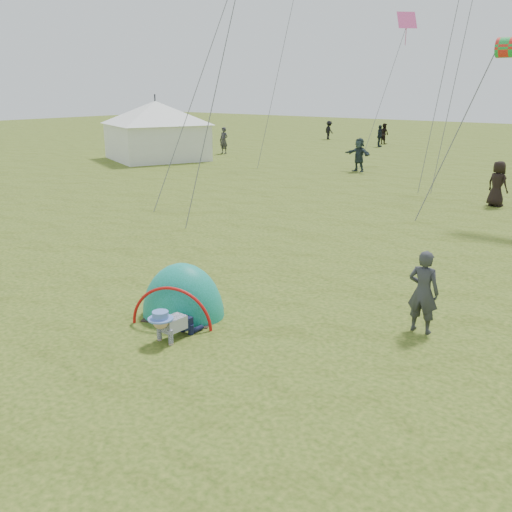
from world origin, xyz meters
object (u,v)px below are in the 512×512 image
Objects in this scene: popup_tent at (183,315)px; standing_adult at (423,292)px; crawling_toddler at (171,323)px; event_marquee at (156,128)px.

popup_tent is 4.69m from standing_adult.
crawling_toddler is 0.38× the size of popup_tent.
event_marquee is (-23.59, 15.10, 1.13)m from standing_adult.
event_marquee is (-19.51, 17.26, 1.92)m from popup_tent.
standing_adult is at bearing 4.27° from popup_tent.
crawling_toddler is 0.15× the size of event_marquee.
event_marquee is at bearing -34.74° from standing_adult.
crawling_toddler is 1.21m from popup_tent.
event_marquee is at bearing 139.26° from crawling_toddler.
standing_adult reaches higher than popup_tent.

